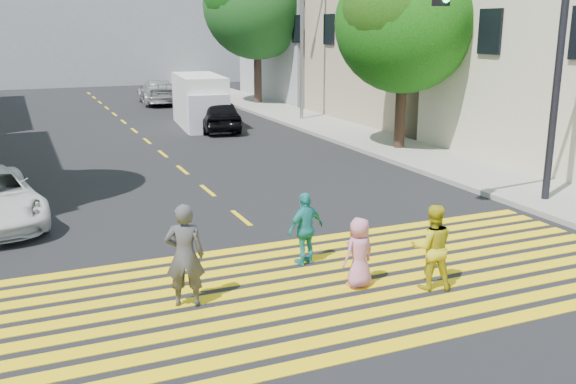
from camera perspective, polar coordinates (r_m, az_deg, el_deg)
ground at (r=11.08m, az=6.22°, el=-10.67°), size 120.00×120.00×0.00m
sidewalk_right at (r=27.66m, az=6.44°, el=4.88°), size 3.00×60.00×0.15m
crosswalk at (r=12.11m, az=3.25°, el=-8.31°), size 13.40×5.30×0.01m
lane_line at (r=31.94m, az=-13.97°, el=5.72°), size 0.12×34.40×0.01m
building_right_tan at (r=34.16m, az=13.11°, el=14.75°), size 10.00×10.00×10.00m
building_right_grey at (r=43.56m, az=4.31°, el=14.97°), size 10.00×10.00×10.00m
backdrop_block at (r=56.92m, az=-18.81°, el=15.19°), size 30.00×8.00×12.00m
tree_right_near at (r=24.79m, az=10.38°, el=15.18°), size 6.44×6.31×7.47m
pedestrian_man at (r=11.11m, az=-9.15°, el=-5.59°), size 0.77×0.63×1.83m
pedestrian_woman at (r=12.01m, az=12.68°, el=-4.80°), size 0.94×0.84×1.60m
pedestrian_child at (r=11.89m, az=6.34°, el=-5.39°), size 0.72×0.55×1.33m
pedestrian_extra at (r=12.93m, az=1.58°, el=-3.27°), size 0.94×0.60×1.49m
dark_car_near at (r=29.78m, az=-6.23°, el=6.87°), size 2.41×4.56×1.48m
silver_car at (r=40.56m, az=-11.52°, el=8.71°), size 2.41×5.20×1.47m
dark_car_parked at (r=37.93m, az=-7.47°, el=8.30°), size 1.49×3.77×1.22m
white_van at (r=30.90m, az=-7.77°, el=7.87°), size 2.42×5.30×2.42m
traffic_signal at (r=17.25m, az=20.60°, el=12.17°), size 4.46×0.84×6.57m
street_lamp at (r=32.16m, az=0.89°, el=16.42°), size 2.24×0.72×9.96m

